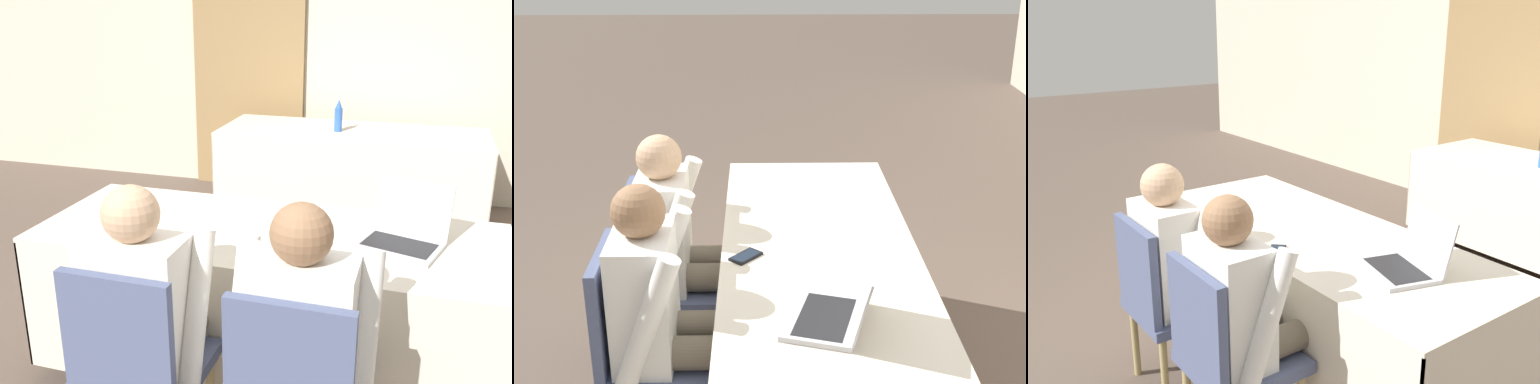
{
  "view_description": "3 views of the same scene",
  "coord_description": "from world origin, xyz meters",
  "views": [
    {
      "loc": [
        0.63,
        -2.26,
        1.73
      ],
      "look_at": [
        0.0,
        -0.21,
        1.0
      ],
      "focal_mm": 40.0,
      "sensor_mm": 36.0,
      "label": 1
    },
    {
      "loc": [
        2.64,
        -0.25,
        2.08
      ],
      "look_at": [
        0.0,
        -0.21,
        1.0
      ],
      "focal_mm": 50.0,
      "sensor_mm": 36.0,
      "label": 2
    },
    {
      "loc": [
        2.06,
        -1.71,
        1.79
      ],
      "look_at": [
        0.0,
        -0.21,
        1.0
      ],
      "focal_mm": 40.0,
      "sensor_mm": 36.0,
      "label": 3
    }
  ],
  "objects": [
    {
      "name": "conference_table_near",
      "position": [
        0.0,
        0.0,
        0.58
      ],
      "size": [
        2.08,
        0.81,
        0.75
      ],
      "color": "beige",
      "rests_on": "ground_plane"
    },
    {
      "name": "laptop",
      "position": [
        0.58,
        0.01,
        0.8
      ],
      "size": [
        0.39,
        0.38,
        0.25
      ],
      "rotation": [
        0.0,
        0.0,
        -0.29
      ],
      "color": "#B7B7BC",
      "rests_on": "conference_table_near"
    },
    {
      "name": "ground_plane",
      "position": [
        0.0,
        0.0,
        0.0
      ],
      "size": [
        24.0,
        24.0,
        0.0
      ],
      "primitive_type": "plane",
      "color": "brown"
    },
    {
      "name": "person_checkered_shirt",
      "position": [
        -0.29,
        -0.61,
        0.65
      ],
      "size": [
        0.5,
        0.52,
        1.15
      ],
      "rotation": [
        0.0,
        0.0,
        3.14
      ],
      "color": "#665B4C",
      "rests_on": "ground_plane"
    },
    {
      "name": "chair_near_right",
      "position": [
        0.29,
        -0.71,
        0.49
      ],
      "size": [
        0.44,
        0.44,
        0.89
      ],
      "rotation": [
        0.0,
        0.0,
        3.14
      ],
      "color": "tan",
      "rests_on": "ground_plane"
    },
    {
      "name": "cell_phone",
      "position": [
        0.08,
        -0.3,
        0.76
      ],
      "size": [
        0.15,
        0.14,
        0.01
      ],
      "rotation": [
        0.0,
        0.0,
        0.85
      ],
      "color": "black",
      "rests_on": "conference_table_near"
    },
    {
      "name": "chair_near_left",
      "position": [
        -0.29,
        -0.71,
        0.49
      ],
      "size": [
        0.44,
        0.44,
        0.89
      ],
      "rotation": [
        0.0,
        0.0,
        3.14
      ],
      "color": "tan",
      "rests_on": "ground_plane"
    },
    {
      "name": "paper_beside_laptop",
      "position": [
        -0.17,
        0.15,
        0.76
      ],
      "size": [
        0.25,
        0.32,
        0.0
      ],
      "rotation": [
        0.0,
        0.0,
        -0.14
      ],
      "color": "white",
      "rests_on": "conference_table_near"
    },
    {
      "name": "person_white_shirt",
      "position": [
        0.29,
        -0.61,
        0.65
      ],
      "size": [
        0.5,
        0.52,
        1.15
      ],
      "rotation": [
        0.0,
        0.0,
        3.14
      ],
      "color": "#665B4C",
      "rests_on": "ground_plane"
    },
    {
      "name": "curtain_panel",
      "position": [
        -1.01,
        2.86,
        1.33
      ],
      "size": [
        1.06,
        0.04,
        2.65
      ],
      "color": "olive",
      "rests_on": "ground_plane"
    }
  ]
}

